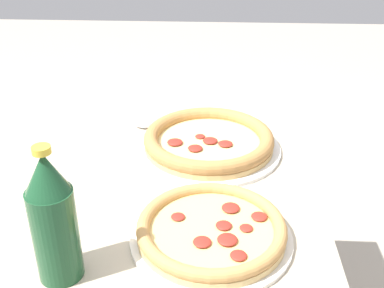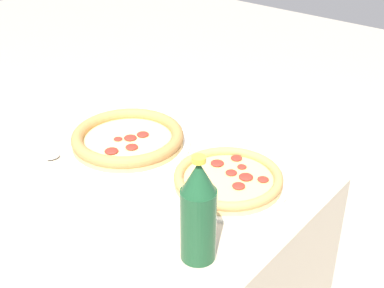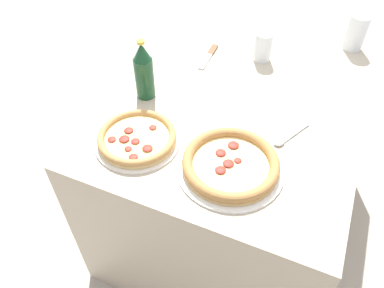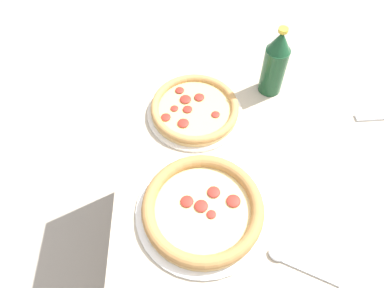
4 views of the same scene
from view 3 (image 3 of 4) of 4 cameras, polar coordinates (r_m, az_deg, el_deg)
name	(u,v)px [view 3 (image 3 of 4)]	position (r m, az deg, el deg)	size (l,w,h in m)	color
ground_plane	(232,201)	(1.92, 6.06, -8.57)	(8.00, 8.00, 0.00)	#A89E8E
table	(238,152)	(1.65, 6.99, -1.28)	(1.24, 0.85, 0.71)	#B7A88E
pizza_veggie	(230,164)	(1.09, 5.88, -3.10)	(0.32, 0.32, 0.04)	white
pizza_salami	(137,138)	(1.18, -8.37, 0.87)	(0.27, 0.27, 0.04)	silver
glass_iced_tea	(263,47)	(1.54, 10.70, 14.27)	(0.07, 0.07, 0.11)	white
glass_red_wine	(355,34)	(1.72, 23.64, 15.08)	(0.08, 0.08, 0.14)	white
beer_bottle	(144,71)	(1.31, -7.36, 10.96)	(0.07, 0.07, 0.22)	#194728
knife	(209,55)	(1.57, 2.63, 13.33)	(0.19, 0.03, 0.01)	brown
spoon	(287,137)	(1.22, 14.25, 1.02)	(0.16, 0.09, 0.01)	silver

